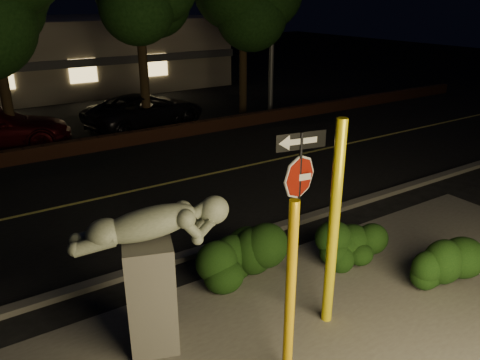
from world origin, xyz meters
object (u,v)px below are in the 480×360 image
at_px(sculpture, 151,262).
at_px(parked_car_dark, 146,111).
at_px(yellow_pole_left, 290,296).
at_px(signpost, 300,178).
at_px(yellow_pole_right, 334,228).

relative_size(sculpture, parked_car_dark, 0.48).
xyz_separation_m(yellow_pole_left, parked_car_dark, (3.67, 14.25, -0.70)).
height_order(signpost, sculpture, signpost).
xyz_separation_m(yellow_pole_left, sculpture, (-1.29, 1.67, 0.11)).
relative_size(signpost, parked_car_dark, 0.57).
bearing_deg(signpost, sculpture, -163.43).
height_order(signpost, parked_car_dark, signpost).
distance_m(yellow_pole_left, yellow_pole_right, 1.59).
relative_size(yellow_pole_right, sculpture, 1.43).
xyz_separation_m(yellow_pole_right, signpost, (0.39, 1.34, 0.33)).
xyz_separation_m(sculpture, parked_car_dark, (4.96, 12.58, -0.81)).
xyz_separation_m(yellow_pole_right, sculpture, (-2.68, 1.00, -0.25)).
relative_size(yellow_pole_right, signpost, 1.20).
bearing_deg(yellow_pole_left, signpost, 48.46).
relative_size(yellow_pole_left, sculpture, 1.15).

